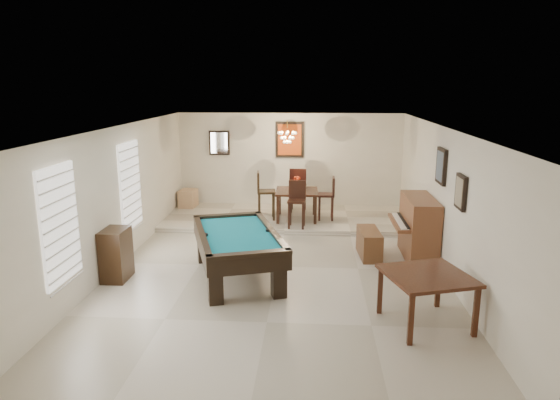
# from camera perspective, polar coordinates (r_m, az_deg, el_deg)

# --- Properties ---
(ground_plane) EXTENTS (6.00, 9.00, 0.02)m
(ground_plane) POSITION_cam_1_polar(r_m,az_deg,el_deg) (9.48, -0.25, -7.68)
(ground_plane) COLOR beige
(wall_back) EXTENTS (6.00, 0.04, 2.60)m
(wall_back) POSITION_cam_1_polar(r_m,az_deg,el_deg) (13.50, 1.11, 4.40)
(wall_back) COLOR silver
(wall_back) RESTS_ON ground_plane
(wall_front) EXTENTS (6.00, 0.04, 2.60)m
(wall_front) POSITION_cam_1_polar(r_m,az_deg,el_deg) (4.84, -4.14, -12.15)
(wall_front) COLOR silver
(wall_front) RESTS_ON ground_plane
(wall_left) EXTENTS (0.04, 9.00, 2.60)m
(wall_left) POSITION_cam_1_polar(r_m,az_deg,el_deg) (9.77, -18.09, 0.32)
(wall_left) COLOR silver
(wall_left) RESTS_ON ground_plane
(wall_right) EXTENTS (0.04, 9.00, 2.60)m
(wall_right) POSITION_cam_1_polar(r_m,az_deg,el_deg) (9.37, 18.37, -0.23)
(wall_right) COLOR silver
(wall_right) RESTS_ON ground_plane
(ceiling) EXTENTS (6.00, 9.00, 0.04)m
(ceiling) POSITION_cam_1_polar(r_m,az_deg,el_deg) (8.88, -0.26, 8.25)
(ceiling) COLOR white
(ceiling) RESTS_ON wall_back
(dining_step) EXTENTS (6.00, 2.50, 0.12)m
(dining_step) POSITION_cam_1_polar(r_m,az_deg,el_deg) (12.54, 0.81, -2.08)
(dining_step) COLOR beige
(dining_step) RESTS_ON ground_plane
(window_left_front) EXTENTS (0.06, 1.00, 1.70)m
(window_left_front) POSITION_cam_1_polar(r_m,az_deg,el_deg) (7.80, -23.86, -2.58)
(window_left_front) COLOR white
(window_left_front) RESTS_ON wall_left
(window_left_rear) EXTENTS (0.06, 1.00, 1.70)m
(window_left_rear) POSITION_cam_1_polar(r_m,az_deg,el_deg) (10.28, -16.75, 1.61)
(window_left_rear) COLOR white
(window_left_rear) RESTS_ON wall_left
(pool_table) EXTENTS (2.01, 2.73, 0.81)m
(pool_table) POSITION_cam_1_polar(r_m,az_deg,el_deg) (8.86, -4.86, -6.36)
(pool_table) COLOR black
(pool_table) RESTS_ON ground_plane
(square_table) EXTENTS (1.38, 1.38, 0.76)m
(square_table) POSITION_cam_1_polar(r_m,az_deg,el_deg) (7.50, 16.32, -10.83)
(square_table) COLOR #34180D
(square_table) RESTS_ON ground_plane
(upright_piano) EXTENTS (0.82, 1.46, 1.22)m
(upright_piano) POSITION_cam_1_polar(r_m,az_deg,el_deg) (10.10, 14.77, -3.10)
(upright_piano) COLOR brown
(upright_piano) RESTS_ON ground_plane
(piano_bench) EXTENTS (0.44, 0.99, 0.54)m
(piano_bench) POSITION_cam_1_polar(r_m,az_deg,el_deg) (10.09, 10.15, -4.90)
(piano_bench) COLOR brown
(piano_bench) RESTS_ON ground_plane
(apothecary_chest) EXTENTS (0.40, 0.61, 0.91)m
(apothecary_chest) POSITION_cam_1_polar(r_m,az_deg,el_deg) (9.21, -18.23, -5.93)
(apothecary_chest) COLOR black
(apothecary_chest) RESTS_ON ground_plane
(dining_table) EXTENTS (1.04, 1.04, 0.84)m
(dining_table) POSITION_cam_1_polar(r_m,az_deg,el_deg) (12.15, 1.93, -0.27)
(dining_table) COLOR black
(dining_table) RESTS_ON dining_step
(flower_vase) EXTENTS (0.16, 0.16, 0.24)m
(flower_vase) POSITION_cam_1_polar(r_m,az_deg,el_deg) (12.03, 1.95, 2.22)
(flower_vase) COLOR #B62B0F
(flower_vase) RESTS_ON dining_table
(dining_chair_south) EXTENTS (0.42, 0.42, 1.07)m
(dining_chair_south) POSITION_cam_1_polar(r_m,az_deg,el_deg) (11.41, 1.91, -0.54)
(dining_chair_south) COLOR black
(dining_chair_south) RESTS_ON dining_step
(dining_chair_north) EXTENTS (0.44, 0.44, 1.15)m
(dining_chair_north) POSITION_cam_1_polar(r_m,az_deg,el_deg) (12.87, 2.09, 1.21)
(dining_chair_north) COLOR black
(dining_chair_north) RESTS_ON dining_step
(dining_chair_west) EXTENTS (0.49, 0.49, 1.17)m
(dining_chair_west) POSITION_cam_1_polar(r_m,az_deg,el_deg) (12.13, -1.57, 0.53)
(dining_chair_west) COLOR black
(dining_chair_west) RESTS_ON dining_step
(dining_chair_east) EXTENTS (0.39, 0.39, 1.05)m
(dining_chair_east) POSITION_cam_1_polar(r_m,az_deg,el_deg) (12.15, 5.27, 0.20)
(dining_chair_east) COLOR black
(dining_chair_east) RESTS_ON dining_step
(corner_bench) EXTENTS (0.45, 0.55, 0.46)m
(corner_bench) POSITION_cam_1_polar(r_m,az_deg,el_deg) (13.61, -10.46, 0.19)
(corner_bench) COLOR tan
(corner_bench) RESTS_ON dining_step
(chandelier) EXTENTS (0.44, 0.44, 0.60)m
(chandelier) POSITION_cam_1_polar(r_m,az_deg,el_deg) (12.10, 0.83, 7.67)
(chandelier) COLOR #FFE5B2
(chandelier) RESTS_ON ceiling
(back_painting) EXTENTS (0.75, 0.06, 0.95)m
(back_painting) POSITION_cam_1_polar(r_m,az_deg,el_deg) (13.38, 1.11, 6.91)
(back_painting) COLOR #D84C14
(back_painting) RESTS_ON wall_back
(back_mirror) EXTENTS (0.55, 0.06, 0.65)m
(back_mirror) POSITION_cam_1_polar(r_m,az_deg,el_deg) (13.62, -6.95, 6.51)
(back_mirror) COLOR white
(back_mirror) RESTS_ON wall_back
(right_picture_upper) EXTENTS (0.06, 0.55, 0.65)m
(right_picture_upper) POSITION_cam_1_polar(r_m,az_deg,el_deg) (9.53, 17.96, 3.71)
(right_picture_upper) COLOR slate
(right_picture_upper) RESTS_ON wall_right
(right_picture_lower) EXTENTS (0.06, 0.45, 0.55)m
(right_picture_lower) POSITION_cam_1_polar(r_m,az_deg,el_deg) (8.34, 19.97, 0.86)
(right_picture_lower) COLOR gray
(right_picture_lower) RESTS_ON wall_right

